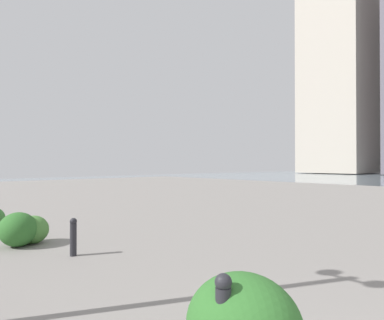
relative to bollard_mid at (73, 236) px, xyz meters
The scene contains 4 objects.
building_annex 67.93m from the bollard_mid, 69.93° to the right, with size 11.08×14.54×38.09m.
bollard_mid is the anchor object (origin of this frame).
shrub_round 1.56m from the bollard_mid, ahead, with size 0.69×0.62×0.59m.
shrub_tall 1.56m from the bollard_mid, 20.74° to the left, with size 0.82×0.74×0.70m.
Camera 1 is at (0.23, 1.45, 1.71)m, focal length 31.92 mm.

